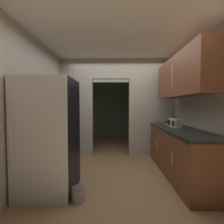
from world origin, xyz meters
name	(u,v)px	position (x,y,z in m)	size (l,w,h in m)	color
ground	(119,178)	(0.00, 0.00, 0.00)	(20.00, 20.00, 0.00)	brown
kitchen_overhead_slab	(118,44)	(0.00, 0.41, 2.65)	(3.50, 6.73, 0.06)	silver
kitchen_partition	(120,104)	(0.06, 1.36, 1.40)	(3.10, 0.12, 2.62)	#9E998C
adjoining_room_shell	(116,107)	(0.00, 3.16, 1.31)	(3.10, 2.68, 2.62)	slate
kitchen_flank_left	(14,109)	(-1.60, -0.57, 1.31)	(0.10, 3.86, 2.62)	#9E998C
refrigerator	(49,136)	(-1.12, -0.47, 0.89)	(0.81, 0.79, 1.78)	black
lower_cabinet_run	(180,152)	(1.21, 0.14, 0.46)	(0.69, 2.11, 0.91)	brown
upper_cabinet_counterside	(182,76)	(1.21, 0.14, 1.92)	(0.36, 1.90, 0.78)	brown
boombox	(175,123)	(1.18, 0.36, 1.00)	(0.16, 0.37, 0.20)	#B2B2B7
book_stack	(168,123)	(1.16, 0.70, 0.96)	(0.15, 0.18, 0.09)	gold
paint_can	(78,194)	(-0.61, -0.71, 0.10)	(0.19, 0.19, 0.19)	#99999E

